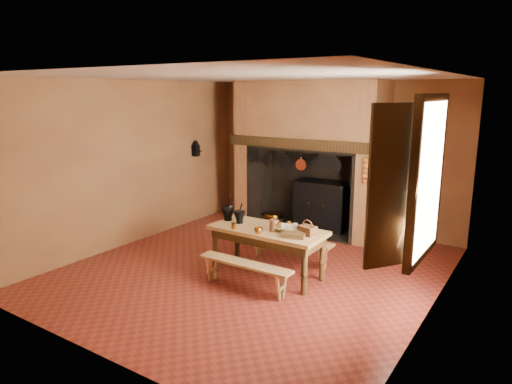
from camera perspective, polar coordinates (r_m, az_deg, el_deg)
floor at (r=6.91m, az=-0.22°, el=-9.65°), size 5.50×5.50×0.00m
ceiling at (r=6.40m, az=-0.24°, el=14.25°), size 5.50×5.50×0.00m
back_wall at (r=8.91m, az=9.62°, el=4.53°), size 5.00×0.02×2.80m
wall_left at (r=8.14m, az=-15.09°, el=3.55°), size 0.02×5.50×2.80m
wall_right at (r=5.57m, az=21.76°, el=-0.89°), size 0.02×5.50×2.80m
wall_front at (r=4.54m, az=-19.81°, el=-3.60°), size 5.00×0.02×2.80m
chimney_breast at (r=8.59m, az=6.68°, el=7.10°), size 2.95×0.96×2.80m
iron_range at (r=8.82m, az=8.36°, el=-1.56°), size 1.12×0.55×1.60m
hearth_pans at (r=9.19m, az=1.96°, el=-3.39°), size 0.51×0.62×0.20m
hanging_pans at (r=8.22m, az=4.78°, el=3.73°), size 1.92×0.29×0.27m
onion_string at (r=7.67m, az=13.53°, el=2.57°), size 0.12×0.10×0.46m
herb_bunch at (r=7.60m, az=14.82°, el=2.80°), size 0.20×0.20×0.35m
window at (r=5.16m, az=19.47°, el=1.70°), size 0.39×1.75×1.76m
wall_coffee_mill at (r=9.17m, az=-7.54°, el=5.55°), size 0.23×0.16×0.31m
work_table at (r=6.48m, az=1.46°, el=-5.52°), size 1.64×0.73×0.71m
bench_front at (r=6.14m, az=-1.39°, el=-9.64°), size 1.37×0.24×0.39m
bench_back at (r=7.10m, az=4.17°, el=-6.49°), size 1.42×0.25×0.40m
mortar_large at (r=6.84m, az=-3.52°, el=-2.62°), size 0.20×0.20×0.34m
mortar_small at (r=6.68m, az=-2.08°, el=-3.07°), size 0.18×0.18×0.30m
coffee_grinder at (r=6.31m, az=2.55°, el=-4.29°), size 0.18×0.15×0.19m
brass_mug_a at (r=6.42m, az=-2.81°, el=-4.29°), size 0.08×0.08×0.08m
brass_mug_b at (r=6.56m, az=4.16°, el=-3.95°), size 0.08×0.08×0.08m
mixing_bowl at (r=6.33m, az=3.77°, el=-4.59°), size 0.35×0.35×0.07m
stoneware_crock at (r=6.31m, az=2.28°, el=-4.18°), size 0.17×0.17×0.17m
glass_jar at (r=6.27m, az=4.93°, el=-4.50°), size 0.10×0.10×0.13m
wicker_basket at (r=6.18m, az=6.46°, el=-4.74°), size 0.25×0.21×0.21m
wooden_tray at (r=6.10m, az=4.64°, el=-5.34°), size 0.37×0.31×0.05m
brass_cup at (r=6.19m, az=0.28°, el=-4.87°), size 0.13×0.13×0.09m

